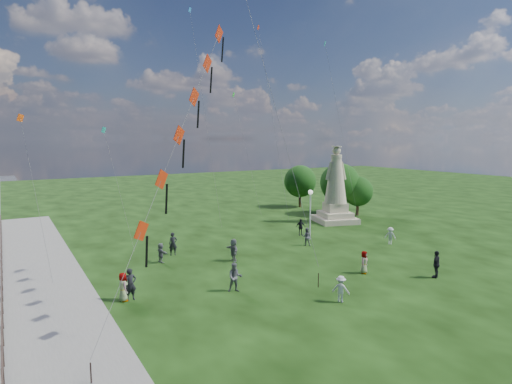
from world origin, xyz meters
TOP-DOWN VIEW (x-y plane):
  - waterfront at (-15.24, 8.99)m, footprint 200.00×200.00m
  - statue at (15.32, 18.38)m, footprint 5.09×5.09m
  - lamppost at (7.93, 13.38)m, footprint 0.42×0.42m
  - tree_row at (19.04, 23.90)m, footprint 6.14×12.48m
  - person_0 at (-9.99, 6.82)m, footprint 0.73×0.54m
  - person_1 at (-4.28, 4.96)m, footprint 1.00×0.83m
  - person_2 at (0.06, 0.48)m, footprint 0.97×1.08m
  - person_3 at (8.34, 0.46)m, footprint 1.20×0.91m
  - person_4 at (4.93, 3.58)m, footprint 0.89×0.77m
  - person_5 at (-6.13, 13.17)m, footprint 0.79×1.44m
  - person_6 at (-4.64, 14.66)m, footprint 0.74×0.57m
  - person_7 at (6.27, 11.71)m, footprint 0.88×0.82m
  - person_8 at (12.81, 8.34)m, footprint 0.95×1.08m
  - person_9 at (8.21, 15.18)m, footprint 1.03×0.75m
  - person_10 at (-10.40, 6.88)m, footprint 0.55×0.84m
  - person_11 at (-1.35, 10.72)m, footprint 0.75×1.62m
  - red_kite_train at (-7.34, 4.61)m, footprint 10.28×9.35m
  - small_kites at (3.46, 23.16)m, footprint 31.04×19.06m

SIDE VIEW (x-z plane):
  - waterfront at x=-15.24m, z-range -0.82..0.69m
  - person_5 at x=-6.13m, z-range 0.00..1.48m
  - person_8 at x=12.81m, z-range 0.00..1.49m
  - person_2 at x=0.06m, z-range 0.00..1.50m
  - person_4 at x=4.93m, z-range 0.00..1.55m
  - person_7 at x=6.27m, z-range 0.00..1.55m
  - person_9 at x=8.21m, z-range 0.00..1.57m
  - person_10 at x=-10.40m, z-range 0.00..1.65m
  - person_11 at x=-1.35m, z-range 0.00..1.72m
  - person_1 at x=-4.28m, z-range 0.00..1.78m
  - person_6 at x=-4.64m, z-range 0.00..1.81m
  - person_3 at x=8.34m, z-range 0.00..1.83m
  - person_0 at x=-9.99m, z-range 0.00..1.84m
  - statue at x=15.32m, z-range -1.02..7.32m
  - lamppost at x=7.93m, z-range 1.01..5.56m
  - tree_row at x=19.04m, z-range 0.42..6.64m
  - red_kite_train at x=-7.34m, z-range 1.93..18.05m
  - small_kites at x=3.46m, z-range 2.00..24.86m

